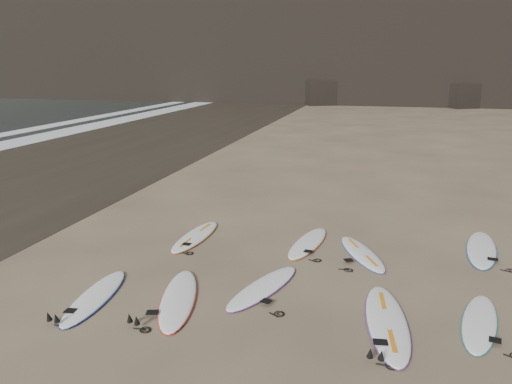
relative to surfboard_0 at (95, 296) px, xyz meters
The scene contains 11 objects.
ground 4.06m from the surfboard_0, 13.16° to the left, with size 240.00×240.00×0.00m, color #897559.
wet_sand 14.19m from the surfboard_0, 129.64° to the left, with size 12.00×200.00×0.01m, color #383026.
surfboard_0 is the anchor object (origin of this frame).
surfboard_1 1.58m from the surfboard_0, 11.79° to the left, with size 0.61×2.56×0.09m, color white.
surfboard_2 3.20m from the surfboard_0, 21.86° to the left, with size 0.57×2.38×0.09m, color white.
surfboard_3 5.33m from the surfboard_0, ahead, with size 0.66×2.76×0.10m, color white.
surfboard_4 6.89m from the surfboard_0, ahead, with size 0.53×2.23×0.08m, color white.
surfboard_5 3.68m from the surfboard_0, 80.67° to the left, with size 0.59×2.47×0.09m, color white.
surfboard_6 5.18m from the surfboard_0, 48.55° to the left, with size 0.57×2.39×0.09m, color white.
surfboard_7 5.90m from the surfboard_0, 36.52° to the left, with size 0.55×2.30×0.08m, color white.
surfboard_8 8.71m from the surfboard_0, 31.07° to the left, with size 0.64×2.65×0.10m, color white.
Camera 1 is at (1.14, -8.45, 4.30)m, focal length 35.00 mm.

